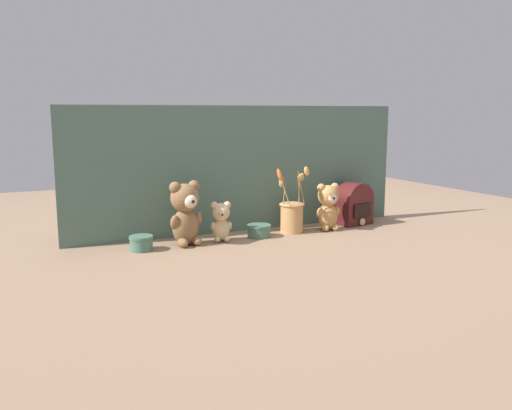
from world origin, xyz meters
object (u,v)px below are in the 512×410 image
object	(u,v)px
teddy_bear_small	(221,221)
decorative_tin_short	(141,243)
teddy_bear_medium	(328,206)
flower_vase	(292,214)
vintage_radio	(353,205)
decorative_tin_tall	(259,231)
teddy_bear_large	(186,212)

from	to	relation	value
teddy_bear_small	decorative_tin_short	bearing A→B (deg)	-178.10
teddy_bear_medium	decorative_tin_short	xyz separation A→B (m)	(-0.91, -0.01, -0.09)
teddy_bear_medium	flower_vase	size ratio (longest dim) A/B	0.71
teddy_bear_small	vintage_radio	distance (m)	0.75
decorative_tin_tall	decorative_tin_short	distance (m)	0.55
teddy_bear_large	teddy_bear_small	xyz separation A→B (m)	(0.16, 0.00, -0.05)
teddy_bear_large	teddy_bear_small	distance (m)	0.17
vintage_radio	decorative_tin_short	bearing A→B (deg)	-176.27
teddy_bear_medium	decorative_tin_tall	size ratio (longest dim) A/B	2.08
teddy_bear_large	decorative_tin_short	bearing A→B (deg)	-176.96
teddy_bear_small	vintage_radio	world-z (taller)	vintage_radio
teddy_bear_medium	decorative_tin_short	bearing A→B (deg)	-179.51
flower_vase	decorative_tin_short	xyz separation A→B (m)	(-0.73, -0.04, -0.06)
decorative_tin_tall	teddy_bear_medium	bearing A→B (deg)	-1.28
teddy_bear_large	flower_vase	world-z (taller)	flower_vase
teddy_bear_large	teddy_bear_medium	world-z (taller)	teddy_bear_large
teddy_bear_large	teddy_bear_small	world-z (taller)	teddy_bear_large
teddy_bear_large	decorative_tin_short	world-z (taller)	teddy_bear_large
teddy_bear_small	vintage_radio	bearing A→B (deg)	4.61
teddy_bear_large	decorative_tin_short	distance (m)	0.23
decorative_tin_tall	flower_vase	bearing A→B (deg)	6.10
teddy_bear_medium	vintage_radio	distance (m)	0.21
flower_vase	decorative_tin_tall	world-z (taller)	flower_vase
teddy_bear_small	flower_vase	xyz separation A→B (m)	(0.37, 0.02, -0.00)
flower_vase	teddy_bear_medium	bearing A→B (deg)	-8.53
teddy_bear_large	decorative_tin_short	size ratio (longest dim) A/B	2.80
vintage_radio	flower_vase	bearing A→B (deg)	-174.44
teddy_bear_large	decorative_tin_tall	xyz separation A→B (m)	(0.35, 0.01, -0.12)
teddy_bear_small	decorative_tin_tall	size ratio (longest dim) A/B	1.62
flower_vase	vintage_radio	xyz separation A→B (m)	(0.38, 0.04, 0.01)
vintage_radio	decorative_tin_short	world-z (taller)	vintage_radio
teddy_bear_medium	teddy_bear_large	bearing A→B (deg)	179.79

